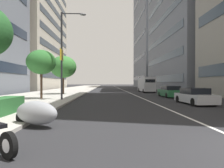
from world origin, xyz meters
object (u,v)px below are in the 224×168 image
Objects in this scene: motorcycle_mid_row at (36,113)px; street_lamp_with_banners at (65,48)px; car_lead_in_lane at (170,92)px; street_tree_by_lamp_post at (41,62)px; car_approaching_light at (195,97)px; street_tree_mid_sidewalk at (63,67)px; delivery_van_ahead at (146,84)px.

motorcycle_mid_row is 0.25× the size of street_lamp_with_banners.
street_tree_by_lamp_post reaches higher than car_lead_in_lane.
street_lamp_with_banners reaches higher than street_tree_by_lamp_post.
street_tree_by_lamp_post is (4.00, 13.91, 3.22)m from car_approaching_light.
street_lamp_with_banners is (-4.55, 11.85, 4.49)m from car_lead_in_lane.
street_lamp_with_banners is at bearing -166.48° from street_tree_mid_sidewalk.
street_tree_by_lamp_post is (11.90, 3.76, 3.28)m from motorcycle_mid_row.
delivery_van_ahead is 1.22× the size of street_tree_by_lamp_post.
car_lead_in_lane is at bearing -107.94° from street_tree_mid_sidewalk.
car_approaching_light is 20.18m from delivery_van_ahead.
car_approaching_light is 18.52m from street_tree_mid_sidewalk.
car_lead_in_lane is 0.95× the size of street_tree_by_lamp_post.
car_approaching_light is at bearing 178.02° from delivery_van_ahead.
street_tree_mid_sidewalk is at bearing 13.52° from street_lamp_with_banners.
street_tree_mid_sidewalk is (8.20, -0.40, 0.21)m from street_tree_by_lamp_post.
delivery_van_ahead reaches higher than car_lead_in_lane.
delivery_van_ahead is 0.72× the size of street_lamp_with_banners.
street_lamp_with_banners is at bearing 144.56° from delivery_van_ahead.
car_lead_in_lane is 15.23m from street_tree_by_lamp_post.
street_tree_by_lamp_post is (-16.16, 14.16, 2.34)m from delivery_van_ahead.
street_tree_mid_sidewalk is at bearing -2.81° from street_tree_by_lamp_post.
car_approaching_light reaches higher than motorcycle_mid_row.
street_lamp_with_banners reaches higher than street_tree_mid_sidewalk.
delivery_van_ahead is (12.50, 0.28, 0.84)m from car_lead_in_lane.
delivery_van_ahead is 21.61m from street_tree_by_lamp_post.
car_lead_in_lane is (7.66, -0.52, 0.04)m from car_approaching_light.
street_lamp_with_banners is 1.53× the size of street_tree_mid_sidewalk.
street_tree_by_lamp_post is at bearing 177.19° from street_tree_mid_sidewalk.
car_lead_in_lane is 0.78× the size of delivery_van_ahead.
street_tree_mid_sidewalk reaches higher than delivery_van_ahead.
motorcycle_mid_row is 0.50× the size of car_approaching_light.
motorcycle_mid_row is at bearing 146.23° from car_lead_in_lane.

